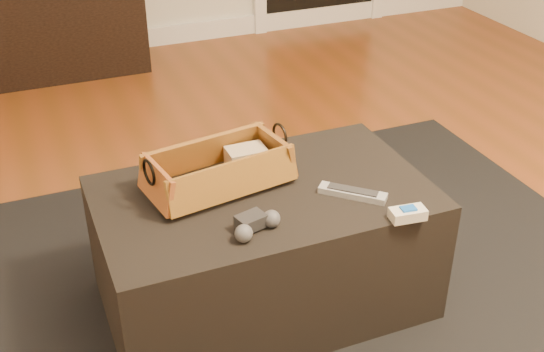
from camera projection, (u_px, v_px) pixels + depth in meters
name	position (u px, v px, depth m)	size (l,w,h in m)	color
floor	(322.00, 319.00, 2.20)	(5.00, 5.50, 0.01)	brown
baseboard	(135.00, 39.00, 4.35)	(5.00, 0.04, 0.12)	white
media_cabinet	(25.00, 32.00, 3.85)	(1.31, 0.45, 0.52)	black
area_rug	(270.00, 310.00, 2.22)	(2.60, 2.00, 0.01)	black
ottoman	(264.00, 248.00, 2.15)	(1.00, 0.60, 0.42)	black
tv_remote	(215.00, 183.00, 2.04)	(0.23, 0.05, 0.02)	black
cloth_bundle	(246.00, 158.00, 2.12)	(0.12, 0.08, 0.07)	tan
wicker_basket	(218.00, 171.00, 2.05)	(0.47, 0.30, 0.15)	#925321
game_controller	(255.00, 224.00, 1.85)	(0.16, 0.11, 0.05)	black
silver_remote	(353.00, 193.00, 2.02)	(0.18, 0.17, 0.02)	#A9ACB1
cream_gadget	(408.00, 214.00, 1.91)	(0.11, 0.06, 0.04)	beige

